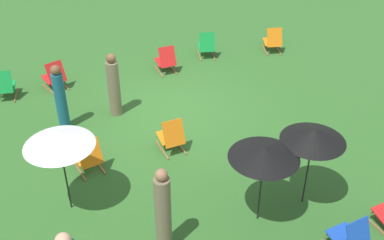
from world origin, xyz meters
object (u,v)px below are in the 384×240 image
object	(u,v)px
deckchair_6	(351,238)
deckchair_8	(5,86)
deckchair_5	(273,41)
deckchair_11	(171,137)
person_3	(60,98)
deckchair_10	(54,77)
deckchair_9	(88,156)
deckchair_3	(166,60)
umbrella_0	(59,139)
umbrella_2	(314,135)
deckchair_0	(207,46)
person_1	(163,213)
umbrella_1	(264,153)
person_0	(114,86)

from	to	relation	value
deckchair_6	deckchair_8	distance (m)	9.46
deckchair_5	deckchair_6	bearing A→B (deg)	83.14
deckchair_11	person_3	xyz separation A→B (m)	(2.07, -1.90, 0.46)
deckchair_10	deckchair_9	bearing A→B (deg)	72.89
deckchair_6	deckchair_8	xyz separation A→B (m)	(4.97, -8.04, 0.00)
deckchair_3	umbrella_0	bearing A→B (deg)	51.48
umbrella_2	deckchair_10	bearing A→B (deg)	-60.88
deckchair_6	deckchair_5	bearing A→B (deg)	-116.43
umbrella_0	person_3	xyz separation A→B (m)	(-0.43, -2.87, -0.81)
deckchair_3	umbrella_2	distance (m)	6.48
deckchair_0	deckchair_11	world-z (taller)	same
deckchair_11	umbrella_2	xyz separation A→B (m)	(-1.76, 2.65, 1.26)
deckchair_8	deckchair_5	bearing A→B (deg)	-169.93
deckchair_3	umbrella_0	distance (m)	6.13
deckchair_8	person_3	distance (m)	2.43
deckchair_9	deckchair_8	bearing A→B (deg)	-79.30
deckchair_3	deckchair_8	world-z (taller)	same
deckchair_8	deckchair_11	xyz separation A→B (m)	(-3.25, 3.98, 0.00)
deckchair_10	person_3	bearing A→B (deg)	68.45
deckchair_5	umbrella_2	bearing A→B (deg)	78.97
deckchair_8	deckchair_10	distance (m)	1.32
umbrella_0	umbrella_2	size ratio (longest dim) A/B	1.01
deckchair_5	deckchair_8	distance (m)	8.18
person_1	deckchair_6	bearing A→B (deg)	-129.88
deckchair_11	umbrella_1	size ratio (longest dim) A/B	0.49
deckchair_11	person_0	xyz separation A→B (m)	(0.73, -2.03, 0.43)
person_0	person_1	distance (m)	4.71
deckchair_10	umbrella_0	world-z (taller)	umbrella_0
deckchair_0	umbrella_1	xyz separation A→B (m)	(2.12, 6.84, 1.21)
deckchair_5	person_3	size ratio (longest dim) A/B	0.51
deckchair_5	deckchair_10	distance (m)	6.86
deckchair_3	person_0	xyz separation A→B (m)	(2.01, 1.66, 0.43)
deckchair_5	umbrella_0	world-z (taller)	umbrella_0
person_0	deckchair_3	bearing A→B (deg)	158.74
deckchair_10	umbrella_0	bearing A→B (deg)	65.74
deckchair_3	umbrella_0	xyz separation A→B (m)	(3.78, 4.65, 1.28)
deckchair_0	deckchair_8	distance (m)	6.07
umbrella_0	person_1	xyz separation A→B (m)	(-1.32, 1.69, -0.79)
deckchair_8	person_3	bearing A→B (deg)	132.01
umbrella_1	person_0	xyz separation A→B (m)	(1.44, -4.72, -0.77)
deckchair_5	umbrella_1	size ratio (longest dim) A/B	0.51
deckchair_0	person_1	world-z (taller)	person_1
deckchair_10	person_0	world-z (taller)	person_0
deckchair_5	umbrella_0	xyz separation A→B (m)	(7.43, 4.60, 1.28)
deckchair_5	deckchair_8	xyz separation A→B (m)	(8.18, -0.34, 0.00)
umbrella_0	umbrella_2	bearing A→B (deg)	158.50
person_1	person_3	xyz separation A→B (m)	(0.89, -4.56, -0.02)
deckchair_8	umbrella_2	world-z (taller)	umbrella_2
deckchair_0	deckchair_9	bearing A→B (deg)	57.53
deckchair_3	person_1	distance (m)	6.82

